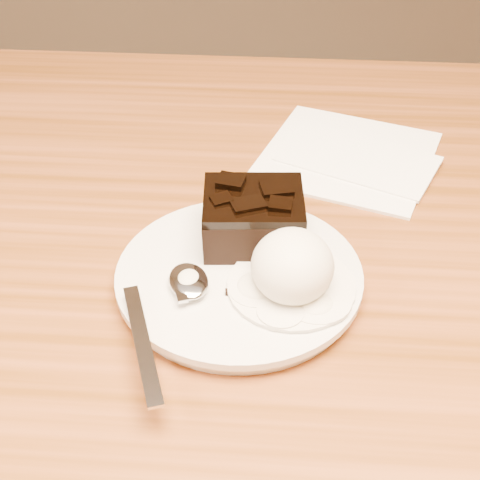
# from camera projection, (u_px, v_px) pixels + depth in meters

# --- Properties ---
(plate) EXTENTS (0.20, 0.20, 0.02)m
(plate) POSITION_uv_depth(u_px,v_px,m) (239.00, 279.00, 0.56)
(plate) COLOR white
(plate) RESTS_ON dining_table
(brownie) EXTENTS (0.09, 0.08, 0.04)m
(brownie) POSITION_uv_depth(u_px,v_px,m) (253.00, 221.00, 0.57)
(brownie) COLOR black
(brownie) RESTS_ON plate
(ice_cream_scoop) EXTENTS (0.06, 0.07, 0.05)m
(ice_cream_scoop) POSITION_uv_depth(u_px,v_px,m) (292.00, 266.00, 0.52)
(ice_cream_scoop) COLOR white
(ice_cream_scoop) RESTS_ON plate
(melt_puddle) EXTENTS (0.10, 0.10, 0.00)m
(melt_puddle) POSITION_uv_depth(u_px,v_px,m) (291.00, 287.00, 0.54)
(melt_puddle) COLOR white
(melt_puddle) RESTS_ON plate
(spoon) EXTENTS (0.09, 0.17, 0.01)m
(spoon) POSITION_uv_depth(u_px,v_px,m) (189.00, 283.00, 0.53)
(spoon) COLOR silver
(spoon) RESTS_ON plate
(napkin) EXTENTS (0.21, 0.21, 0.01)m
(napkin) POSITION_uv_depth(u_px,v_px,m) (347.00, 155.00, 0.71)
(napkin) COLOR white
(napkin) RESTS_ON dining_table
(crumb_a) EXTENTS (0.01, 0.01, 0.00)m
(crumb_a) POSITION_uv_depth(u_px,v_px,m) (278.00, 262.00, 0.56)
(crumb_a) COLOR black
(crumb_a) RESTS_ON plate
(crumb_b) EXTENTS (0.01, 0.01, 0.00)m
(crumb_b) POSITION_uv_depth(u_px,v_px,m) (237.00, 278.00, 0.54)
(crumb_b) COLOR black
(crumb_b) RESTS_ON plate
(crumb_c) EXTENTS (0.01, 0.01, 0.00)m
(crumb_c) POSITION_uv_depth(u_px,v_px,m) (271.00, 300.00, 0.52)
(crumb_c) COLOR black
(crumb_c) RESTS_ON plate
(crumb_d) EXTENTS (0.01, 0.01, 0.00)m
(crumb_d) POSITION_uv_depth(u_px,v_px,m) (229.00, 292.00, 0.53)
(crumb_d) COLOR black
(crumb_d) RESTS_ON plate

